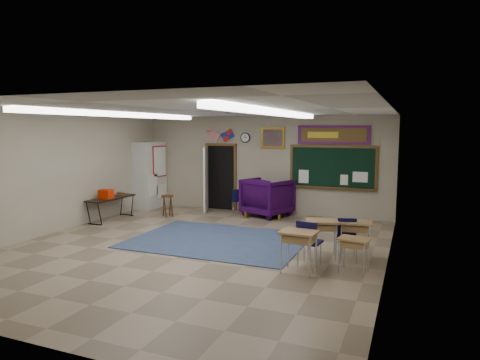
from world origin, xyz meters
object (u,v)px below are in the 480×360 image
at_px(wooden_stool, 168,205).
at_px(student_desk_front_left, 322,237).
at_px(wingback_armchair, 268,197).
at_px(folding_table, 111,208).
at_px(student_desk_front_right, 355,238).

bearing_deg(wooden_stool, student_desk_front_left, -25.00).
relative_size(wingback_armchair, student_desk_front_left, 1.63).
bearing_deg(student_desk_front_left, folding_table, 153.94).
bearing_deg(folding_table, student_desk_front_right, -8.44).
relative_size(student_desk_front_left, folding_table, 0.48).
bearing_deg(wooden_stool, folding_table, -139.97).
relative_size(wingback_armchair, wooden_stool, 1.96).
bearing_deg(wingback_armchair, folding_table, 51.07).
height_order(wingback_armchair, student_desk_front_right, wingback_armchair).
distance_m(student_desk_front_right, folding_table, 7.11).
xyz_separation_m(student_desk_front_left, folding_table, (-6.37, 1.34, -0.07)).
xyz_separation_m(wingback_armchair, wooden_stool, (-2.75, -1.23, -0.24)).
bearing_deg(wingback_armchair, student_desk_front_right, 152.92).
bearing_deg(student_desk_front_right, wooden_stool, 155.33).
relative_size(student_desk_front_right, wooden_stool, 1.18).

